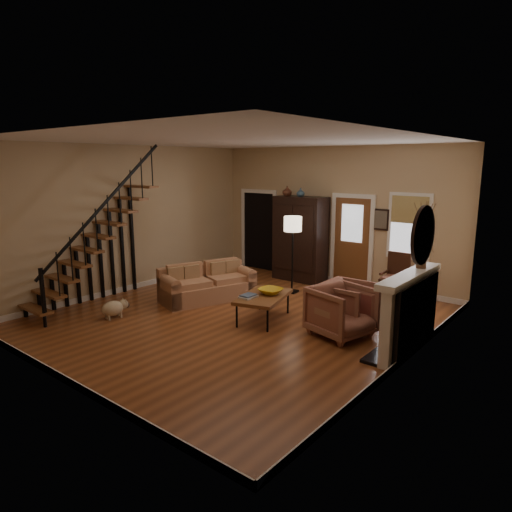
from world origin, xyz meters
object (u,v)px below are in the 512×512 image
Objects in this scene: coffee_table at (263,308)px; armchair_left at (341,311)px; floor_lamp at (292,255)px; armchair_right at (348,304)px; side_chair at (394,277)px; armoire at (300,239)px; sofa at (208,283)px.

coffee_table is 1.34× the size of armchair_left.
floor_lamp reaches higher than coffee_table.
armchair_left is 0.56m from armchair_right.
floor_lamp reaches higher than side_chair.
side_chair is at bearing 63.41° from coffee_table.
armchair_right is 2.03m from side_chair.
side_chair is (2.04, 0.89, -0.36)m from floor_lamp.
armoire reaches higher than armchair_left.
sofa is at bearing 171.45° from coffee_table.
floor_lamp is at bearing 67.01° from armchair_left.
side_chair is at bearing 17.60° from armchair_left.
coffee_table is 1.25× the size of side_chair.
armchair_left is at bearing -37.69° from floor_lamp.
armoire reaches higher than floor_lamp.
side_chair is (1.39, 2.77, 0.27)m from coffee_table.
armoire is at bearing 97.50° from sofa.
side_chair is (3.12, 2.51, 0.14)m from sofa.
sofa is 3.25m from armchair_left.
sofa is 1.94× the size of side_chair.
armoire is at bearing 111.34° from coffee_table.
coffee_table is at bearing -68.66° from armoire.
armchair_left is (3.25, -0.05, 0.06)m from sofa.
floor_lamp is at bearing -64.91° from armoire.
side_chair reaches higher than coffee_table.
armchair_left is 1.07× the size of armchair_right.
sofa is at bearing -141.12° from side_chair.
armoire is 3.42m from armchair_right.
floor_lamp is (0.51, -1.09, -0.18)m from armoire.
floor_lamp is at bearing -156.54° from side_chair.
side_chair is at bearing 58.19° from sofa.
coffee_table is 0.73× the size of floor_lamp.
armchair_left is 2.78m from floor_lamp.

